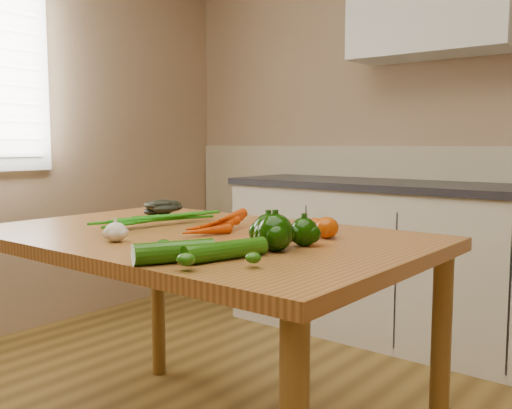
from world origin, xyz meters
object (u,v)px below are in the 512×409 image
at_px(garlic_bulb, 116,232).
at_px(tomato_c, 327,228).
at_px(carrot_bunch, 201,220).
at_px(tomato_b, 315,226).
at_px(zucchini_b, 174,252).
at_px(zucchini_a, 225,250).
at_px(pepper_c, 275,233).
at_px(tomato_a, 266,224).
at_px(table, 199,259).
at_px(pepper_a, 268,231).
at_px(leafy_greens, 165,203).
at_px(pepper_b, 304,232).

bearing_deg(garlic_bulb, tomato_c, 44.17).
height_order(carrot_bunch, tomato_b, carrot_bunch).
bearing_deg(zucchini_b, zucchini_a, 55.33).
bearing_deg(pepper_c, zucchini_a, -97.96).
bearing_deg(tomato_a, garlic_bulb, -122.10).
distance_m(tomato_c, zucchini_a, 0.46).
height_order(pepper_c, tomato_c, pepper_c).
distance_m(table, pepper_a, 0.37).
bearing_deg(garlic_bulb, zucchini_a, 0.85).
bearing_deg(zucchini_b, table, 127.35).
bearing_deg(pepper_a, zucchini_b, -97.87).
distance_m(garlic_bulb, zucchini_a, 0.45).
bearing_deg(tomato_b, tomato_c, -27.78).
bearing_deg(pepper_a, leafy_greens, 159.38).
bearing_deg(zucchini_a, tomato_b, 94.68).
height_order(table, leafy_greens, leafy_greens).
height_order(pepper_c, zucchini_a, pepper_c).
bearing_deg(zucchini_b, leafy_greens, 139.24).
bearing_deg(leafy_greens, zucchini_b, -40.76).
xyz_separation_m(tomato_a, zucchini_a, (0.19, -0.41, -0.01)).
relative_size(tomato_a, zucchini_b, 0.33).
bearing_deg(tomato_c, leafy_greens, 176.08).
bearing_deg(table, pepper_c, -13.66).
xyz_separation_m(table, pepper_c, (0.40, -0.10, 0.14)).
xyz_separation_m(carrot_bunch, zucchini_b, (0.33, -0.44, -0.01)).
distance_m(carrot_bunch, pepper_a, 0.39).
bearing_deg(table, tomato_b, 32.45).
relative_size(pepper_b, pepper_c, 0.81).
xyz_separation_m(pepper_c, tomato_a, (-0.21, 0.23, -0.02)).
relative_size(leafy_greens, zucchini_b, 1.03).
xyz_separation_m(leafy_greens, tomato_c, (0.83, -0.06, -0.02)).
relative_size(leafy_greens, tomato_a, 3.17).
distance_m(carrot_bunch, zucchini_b, 0.55).
relative_size(tomato_a, tomato_c, 0.90).
xyz_separation_m(carrot_bunch, pepper_c, (0.43, -0.14, 0.01)).
height_order(pepper_c, tomato_b, pepper_c).
xyz_separation_m(pepper_c, zucchini_a, (-0.03, -0.18, -0.03)).
distance_m(leafy_greens, tomato_a, 0.62).
relative_size(carrot_bunch, leafy_greens, 1.30).
xyz_separation_m(table, pepper_b, (0.42, 0.02, 0.13)).
bearing_deg(pepper_a, tomato_c, 76.37).
distance_m(leafy_greens, garlic_bulb, 0.63).
bearing_deg(tomato_a, zucchini_a, -65.78).
height_order(garlic_bulb, tomato_c, tomato_c).
bearing_deg(garlic_bulb, pepper_b, 31.65).
relative_size(pepper_b, tomato_c, 1.10).
relative_size(table, zucchini_a, 6.21).
height_order(carrot_bunch, zucchini_a, carrot_bunch).
xyz_separation_m(tomato_b, tomato_c, (0.07, -0.03, 0.01)).
bearing_deg(tomato_b, zucchini_a, -85.32).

